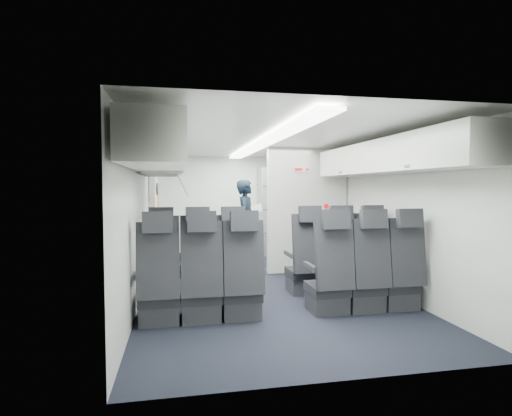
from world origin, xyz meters
name	(u,v)px	position (x,y,z in m)	size (l,w,h in m)	color
cabin_shell	(261,211)	(0.00, 0.00, 1.12)	(3.41, 6.01, 2.16)	black
seat_row_front	(269,266)	(0.00, -0.53, 0.40)	(3.33, 0.56, 1.24)	black
seat_row_mid	(287,281)	(0.00, -1.43, 0.40)	(3.33, 0.56, 1.24)	black
overhead_bin_left_rear	(156,146)	(-1.40, -2.00, 1.86)	(0.53, 1.80, 0.40)	silver
overhead_bin_left_front_open	(160,168)	(-1.44, -0.25, 1.74)	(0.64, 1.70, 0.72)	#9E9E93
overhead_bin_right_rear	(430,151)	(1.40, -2.00, 1.86)	(0.53, 1.80, 0.40)	silver
overhead_bin_right_front	(357,162)	(1.40, -0.25, 1.86)	(0.53, 1.70, 0.40)	silver
bulkhead_partition	(307,211)	(0.98, 0.80, 1.08)	(1.40, 0.15, 2.13)	silver
galley_unit	(278,211)	(0.95, 2.72, 0.95)	(0.85, 0.52, 1.90)	#939399
boarding_door	(154,216)	(-1.64, 1.55, 0.95)	(0.12, 1.27, 1.86)	silver
flight_attendant	(246,222)	(0.09, 1.82, 0.81)	(0.59, 0.39, 1.63)	black
carry_on_bag	(167,166)	(-1.36, 0.02, 1.78)	(0.39, 0.28, 0.24)	black
papers	(256,208)	(0.28, 1.77, 1.07)	(0.21, 0.02, 0.15)	white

